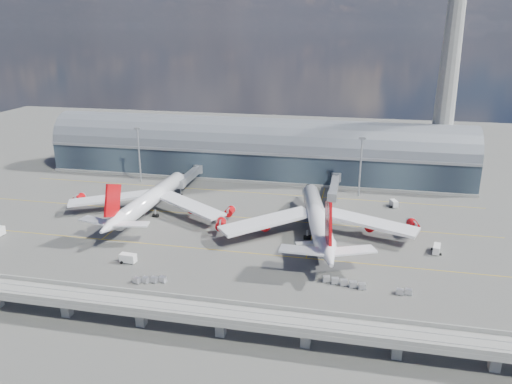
% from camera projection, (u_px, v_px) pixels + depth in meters
% --- Properties ---
extents(ground, '(500.00, 500.00, 0.00)m').
position_uv_depth(ground, '(209.00, 236.00, 172.52)').
color(ground, '#474744').
rests_on(ground, ground).
extents(taxi_lines, '(200.00, 80.12, 0.01)m').
position_uv_depth(taxi_lines, '(226.00, 214.00, 193.03)').
color(taxi_lines, gold).
rests_on(taxi_lines, ground).
extents(terminal, '(200.00, 30.00, 28.00)m').
position_uv_depth(terminal, '(256.00, 152.00, 241.30)').
color(terminal, '#1D2631').
rests_on(terminal, ground).
extents(control_tower, '(19.00, 19.00, 103.00)m').
position_uv_depth(control_tower, '(449.00, 69.00, 216.42)').
color(control_tower, gray).
rests_on(control_tower, ground).
extents(guideway, '(220.00, 8.50, 7.20)m').
position_uv_depth(guideway, '(140.00, 306.00, 119.81)').
color(guideway, gray).
rests_on(guideway, ground).
extents(floodlight_mast_left, '(3.00, 0.70, 25.70)m').
position_uv_depth(floodlight_mast_left, '(139.00, 153.00, 229.12)').
color(floodlight_mast_left, gray).
rests_on(floodlight_mast_left, ground).
extents(floodlight_mast_right, '(3.00, 0.70, 25.70)m').
position_uv_depth(floodlight_mast_right, '(361.00, 165.00, 209.37)').
color(floodlight_mast_right, gray).
rests_on(floodlight_mast_right, ground).
extents(airliner_left, '(66.58, 69.93, 21.33)m').
position_uv_depth(airliner_left, '(149.00, 200.00, 190.44)').
color(airliner_left, white).
rests_on(airliner_left, ground).
extents(airliner_right, '(70.03, 73.28, 23.37)m').
position_uv_depth(airliner_right, '(317.00, 220.00, 170.72)').
color(airliner_right, white).
rests_on(airliner_right, ground).
extents(jet_bridge_left, '(4.40, 28.00, 7.25)m').
position_uv_depth(jet_bridge_left, '(190.00, 175.00, 225.07)').
color(jet_bridge_left, gray).
rests_on(jet_bridge_left, ground).
extents(jet_bridge_right, '(4.40, 32.00, 7.25)m').
position_uv_depth(jet_bridge_right, '(334.00, 186.00, 210.52)').
color(jet_bridge_right, gray).
rests_on(jet_bridge_right, ground).
extents(service_truck_1, '(5.13, 2.79, 2.88)m').
position_uv_depth(service_truck_1, '(128.00, 258.00, 153.01)').
color(service_truck_1, silver).
rests_on(service_truck_1, ground).
extents(service_truck_2, '(8.50, 5.19, 2.98)m').
position_uv_depth(service_truck_2, '(308.00, 247.00, 160.90)').
color(service_truck_2, silver).
rests_on(service_truck_2, ground).
extents(service_truck_3, '(3.03, 5.62, 2.57)m').
position_uv_depth(service_truck_3, '(437.00, 249.00, 159.76)').
color(service_truck_3, silver).
rests_on(service_truck_3, ground).
extents(service_truck_4, '(3.50, 5.04, 2.67)m').
position_uv_depth(service_truck_4, '(394.00, 204.00, 200.55)').
color(service_truck_4, silver).
rests_on(service_truck_4, ground).
extents(service_truck_5, '(5.27, 4.76, 2.49)m').
position_uv_depth(service_truck_5, '(186.00, 204.00, 200.70)').
color(service_truck_5, silver).
rests_on(service_truck_5, ground).
extents(cargo_train_0, '(9.62, 4.11, 1.60)m').
position_uv_depth(cargo_train_0, '(150.00, 280.00, 141.32)').
color(cargo_train_0, gray).
rests_on(cargo_train_0, ground).
extents(cargo_train_1, '(12.60, 4.14, 1.67)m').
position_uv_depth(cargo_train_1, '(344.00, 283.00, 139.69)').
color(cargo_train_1, gray).
rests_on(cargo_train_1, ground).
extents(cargo_train_2, '(4.72, 2.27, 1.54)m').
position_uv_depth(cargo_train_2, '(404.00, 292.00, 135.00)').
color(cargo_train_2, gray).
rests_on(cargo_train_2, ground).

